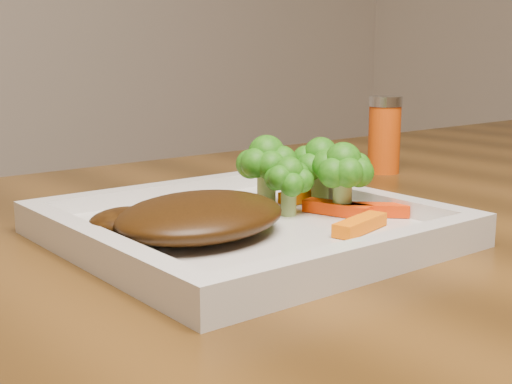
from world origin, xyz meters
TOP-DOWN VIEW (x-y plane):
  - plate at (-0.18, 0.15)m, footprint 0.27×0.27m
  - steak at (-0.23, 0.14)m, footprint 0.17×0.15m
  - broccoli_0 at (-0.13, 0.19)m, footprint 0.06×0.06m
  - broccoli_1 at (-0.09, 0.17)m, footprint 0.07×0.07m
  - broccoli_2 at (-0.10, 0.13)m, footprint 0.07×0.07m
  - broccoli_3 at (-0.14, 0.15)m, footprint 0.06×0.06m
  - carrot_0 at (-0.13, 0.08)m, footprint 0.06×0.03m
  - carrot_1 at (-0.08, 0.10)m, footprint 0.05×0.05m
  - carrot_3 at (-0.08, 0.19)m, footprint 0.06×0.02m
  - carrot_4 at (-0.17, 0.21)m, footprint 0.05×0.05m
  - carrot_5 at (-0.10, 0.13)m, footprint 0.03×0.06m
  - spice_shaker at (0.13, 0.29)m, footprint 0.04×0.04m

SIDE VIEW (x-z plane):
  - plate at x=-0.18m, z-range 0.75..0.76m
  - carrot_0 at x=-0.13m, z-range 0.76..0.77m
  - carrot_1 at x=-0.08m, z-range 0.76..0.77m
  - carrot_3 at x=-0.08m, z-range 0.76..0.77m
  - carrot_4 at x=-0.17m, z-range 0.76..0.77m
  - carrot_5 at x=-0.10m, z-range 0.76..0.77m
  - steak at x=-0.23m, z-range 0.76..0.79m
  - broccoli_2 at x=-0.10m, z-range 0.76..0.82m
  - broccoli_3 at x=-0.14m, z-range 0.76..0.82m
  - broccoli_1 at x=-0.09m, z-range 0.76..0.83m
  - spice_shaker at x=0.13m, z-range 0.75..0.84m
  - broccoli_0 at x=-0.13m, z-range 0.76..0.83m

